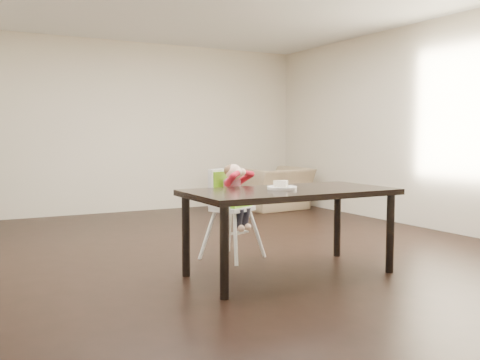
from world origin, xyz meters
name	(u,v)px	position (x,y,z in m)	size (l,w,h in m)	color
ground	(227,253)	(0.00, 0.00, 0.00)	(7.00, 7.00, 0.00)	black
room_walls	(227,72)	(0.00, 0.00, 1.86)	(6.02, 7.02, 2.71)	beige
dining_table	(290,198)	(0.10, -1.01, 0.67)	(1.80, 0.90, 0.75)	black
high_chair	(231,192)	(-0.06, -0.20, 0.66)	(0.52, 0.52, 0.93)	white
plate	(282,186)	(0.04, -0.98, 0.78)	(0.34, 0.34, 0.07)	white
armchair	(274,181)	(2.20, 2.61, 0.46)	(1.05, 0.68, 0.92)	tan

